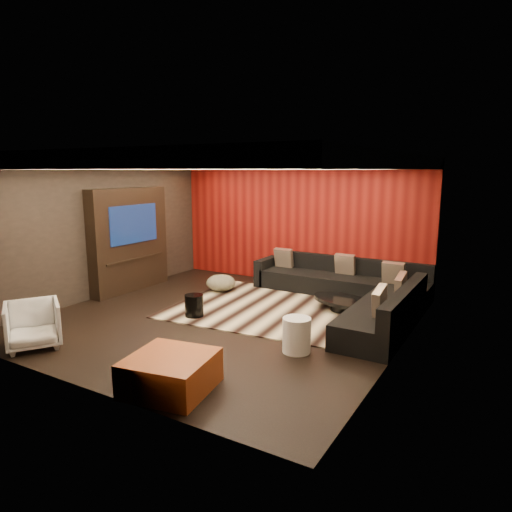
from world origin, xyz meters
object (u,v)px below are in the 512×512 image
Objects in this scene: drum_stool at (194,305)px; white_side_table at (297,335)px; coffee_table at (343,305)px; armchair at (33,325)px; orange_ottoman at (171,373)px; sectional_sofa at (354,293)px.

drum_stool is 2.30m from white_side_table.
coffee_table is 5.18m from armchair.
orange_ottoman reaches higher than drum_stool.
white_side_table is 0.54× the size of orange_ottoman.
drum_stool is 0.52× the size of armchair.
drum_stool is at bearing 167.32° from white_side_table.
sectional_sofa is at bearing 80.46° from coffee_table.
armchair is 5.54m from sectional_sofa.
coffee_table is at bearing -99.54° from sectional_sofa.
drum_stool is 3.05m from sectional_sofa.
armchair is (-3.34, -3.96, 0.21)m from coffee_table.
orange_ottoman is at bearing -57.78° from drum_stool.
white_side_table is 0.68× the size of armchair.
white_side_table reaches higher than drum_stool.
sectional_sofa reaches higher than orange_ottoman.
sectional_sofa is at bearing 42.85° from drum_stool.
sectional_sofa is at bearing 90.20° from white_side_table.
armchair is 0.21× the size of sectional_sofa.
sectional_sofa is at bearing 79.79° from orange_ottoman.
coffee_table is at bearing 92.03° from white_side_table.
armchair is at bearing -130.16° from coffee_table.
orange_ottoman is 0.26× the size of sectional_sofa.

